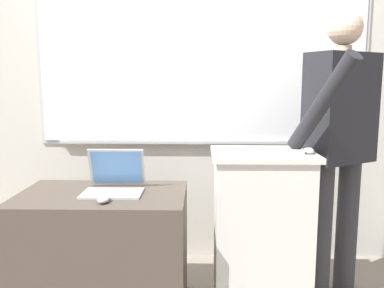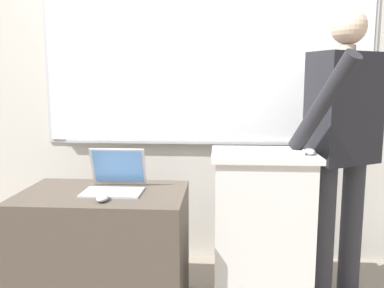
{
  "view_description": "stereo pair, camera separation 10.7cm",
  "coord_description": "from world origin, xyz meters",
  "px_view_note": "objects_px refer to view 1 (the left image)",
  "views": [
    {
      "loc": [
        0.12,
        -1.9,
        1.32
      ],
      "look_at": [
        0.07,
        0.34,
        0.98
      ],
      "focal_mm": 38.0,
      "sensor_mm": 36.0,
      "label": 1
    },
    {
      "loc": [
        0.23,
        -1.89,
        1.32
      ],
      "look_at": [
        0.07,
        0.34,
        0.98
      ],
      "focal_mm": 38.0,
      "sensor_mm": 36.0,
      "label": 2
    }
  ],
  "objects_px": {
    "laptop": "(115,178)",
    "side_desk": "(104,253)",
    "lectern_podium": "(261,230)",
    "wireless_keyboard": "(260,151)",
    "computer_mouse_by_laptop": "(103,199)",
    "computer_mouse_by_keyboard": "(308,150)",
    "person_presenter": "(339,137)"
  },
  "relations": [
    {
      "from": "laptop",
      "to": "wireless_keyboard",
      "type": "bearing_deg",
      "value": -3.13
    },
    {
      "from": "lectern_podium",
      "to": "computer_mouse_by_laptop",
      "type": "distance_m",
      "value": 0.92
    },
    {
      "from": "lectern_podium",
      "to": "computer_mouse_by_keyboard",
      "type": "bearing_deg",
      "value": -13.75
    },
    {
      "from": "side_desk",
      "to": "wireless_keyboard",
      "type": "height_order",
      "value": "wireless_keyboard"
    },
    {
      "from": "laptop",
      "to": "wireless_keyboard",
      "type": "xyz_separation_m",
      "value": [
        0.82,
        -0.04,
        0.16
      ]
    },
    {
      "from": "person_presenter",
      "to": "laptop",
      "type": "xyz_separation_m",
      "value": [
        -1.31,
        -0.14,
        -0.22
      ]
    },
    {
      "from": "wireless_keyboard",
      "to": "computer_mouse_by_keyboard",
      "type": "distance_m",
      "value": 0.26
    },
    {
      "from": "person_presenter",
      "to": "computer_mouse_by_keyboard",
      "type": "xyz_separation_m",
      "value": [
        -0.23,
        -0.19,
        -0.05
      ]
    },
    {
      "from": "wireless_keyboard",
      "to": "person_presenter",
      "type": "bearing_deg",
      "value": 20.92
    },
    {
      "from": "laptop",
      "to": "lectern_podium",
      "type": "bearing_deg",
      "value": 0.71
    },
    {
      "from": "side_desk",
      "to": "wireless_keyboard",
      "type": "bearing_deg",
      "value": 1.12
    },
    {
      "from": "person_presenter",
      "to": "wireless_keyboard",
      "type": "height_order",
      "value": "person_presenter"
    },
    {
      "from": "lectern_podium",
      "to": "computer_mouse_by_laptop",
      "type": "xyz_separation_m",
      "value": [
        -0.85,
        -0.25,
        0.26
      ]
    },
    {
      "from": "computer_mouse_by_laptop",
      "to": "computer_mouse_by_keyboard",
      "type": "distance_m",
      "value": 1.13
    },
    {
      "from": "lectern_podium",
      "to": "person_presenter",
      "type": "height_order",
      "value": "person_presenter"
    },
    {
      "from": "computer_mouse_by_laptop",
      "to": "computer_mouse_by_keyboard",
      "type": "xyz_separation_m",
      "value": [
        1.09,
        0.19,
        0.23
      ]
    },
    {
      "from": "computer_mouse_by_laptop",
      "to": "lectern_podium",
      "type": "bearing_deg",
      "value": 16.35
    },
    {
      "from": "lectern_podium",
      "to": "person_presenter",
      "type": "distance_m",
      "value": 0.72
    },
    {
      "from": "side_desk",
      "to": "person_presenter",
      "type": "bearing_deg",
      "value": 8.51
    },
    {
      "from": "lectern_podium",
      "to": "side_desk",
      "type": "xyz_separation_m",
      "value": [
        -0.9,
        -0.07,
        -0.12
      ]
    },
    {
      "from": "side_desk",
      "to": "laptop",
      "type": "distance_m",
      "value": 0.44
    },
    {
      "from": "lectern_podium",
      "to": "wireless_keyboard",
      "type": "height_order",
      "value": "wireless_keyboard"
    },
    {
      "from": "person_presenter",
      "to": "computer_mouse_by_keyboard",
      "type": "relative_size",
      "value": 17.31
    },
    {
      "from": "side_desk",
      "to": "wireless_keyboard",
      "type": "xyz_separation_m",
      "value": [
        0.88,
        0.02,
        0.59
      ]
    },
    {
      "from": "side_desk",
      "to": "laptop",
      "type": "relative_size",
      "value": 2.84
    },
    {
      "from": "person_presenter",
      "to": "laptop",
      "type": "bearing_deg",
      "value": 155.94
    },
    {
      "from": "lectern_podium",
      "to": "person_presenter",
      "type": "bearing_deg",
      "value": 15.83
    },
    {
      "from": "lectern_podium",
      "to": "side_desk",
      "type": "height_order",
      "value": "lectern_podium"
    },
    {
      "from": "side_desk",
      "to": "person_presenter",
      "type": "relative_size",
      "value": 0.54
    },
    {
      "from": "computer_mouse_by_keyboard",
      "to": "wireless_keyboard",
      "type": "bearing_deg",
      "value": 179.27
    },
    {
      "from": "laptop",
      "to": "side_desk",
      "type": "bearing_deg",
      "value": -135.89
    },
    {
      "from": "person_presenter",
      "to": "wireless_keyboard",
      "type": "distance_m",
      "value": 0.53
    }
  ]
}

